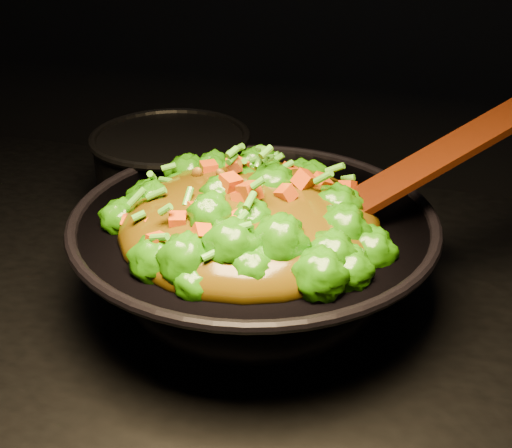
% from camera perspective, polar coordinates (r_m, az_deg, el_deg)
% --- Properties ---
extents(wok, '(0.52, 0.52, 0.12)m').
position_cam_1_polar(wok, '(0.80, -0.21, -3.16)').
color(wok, black).
rests_on(wok, stovetop).
extents(stir_fry, '(0.38, 0.38, 0.10)m').
position_cam_1_polar(stir_fry, '(0.72, -0.57, 3.20)').
color(stir_fry, '#247008').
rests_on(stir_fry, wok).
extents(spatula, '(0.28, 0.23, 0.13)m').
position_cam_1_polar(spatula, '(0.77, 13.71, 4.48)').
color(spatula, '#3A1205').
rests_on(spatula, wok).
extents(back_pot, '(0.30, 0.30, 0.14)m').
position_cam_1_polar(back_pot, '(1.03, -7.42, 4.51)').
color(back_pot, black).
rests_on(back_pot, stovetop).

